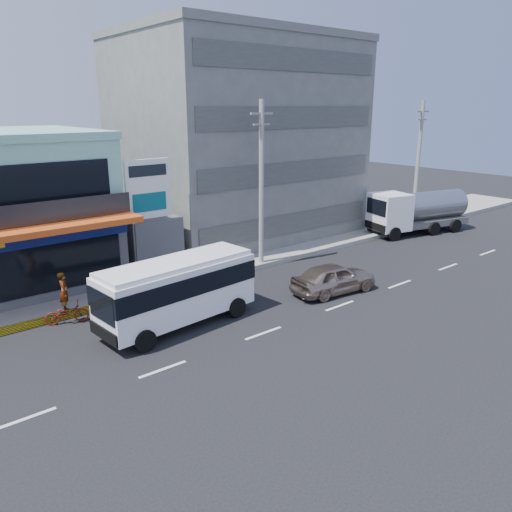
{
  "coord_description": "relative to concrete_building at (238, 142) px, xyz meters",
  "views": [
    {
      "loc": [
        -12.9,
        -15.38,
        9.64
      ],
      "look_at": [
        2.6,
        3.72,
        2.2
      ],
      "focal_mm": 35.0,
      "sensor_mm": 36.0,
      "label": 1
    }
  ],
  "objects": [
    {
      "name": "minibus",
      "position": [
        -12.42,
        -11.88,
        -5.16
      ],
      "size": [
        7.56,
        3.12,
        3.09
      ],
      "color": "white",
      "rests_on": "ground"
    },
    {
      "name": "satellite_dish",
      "position": [
        -10.0,
        -4.0,
        -3.42
      ],
      "size": [
        1.5,
        1.5,
        0.15
      ],
      "primitive_type": "cylinder",
      "color": "slate",
      "rests_on": "gap_structure"
    },
    {
      "name": "concrete_building",
      "position": [
        0.0,
        0.0,
        0.0
      ],
      "size": [
        16.0,
        12.0,
        14.0
      ],
      "primitive_type": "cube",
      "color": "gray",
      "rests_on": "ground"
    },
    {
      "name": "utility_pole_far",
      "position": [
        12.0,
        -7.6,
        -1.85
      ],
      "size": [
        1.6,
        0.3,
        10.0
      ],
      "color": "#999993",
      "rests_on": "ground"
    },
    {
      "name": "ground",
      "position": [
        -10.0,
        -15.0,
        -7.0
      ],
      "size": [
        120.0,
        120.0,
        0.0
      ],
      "primitive_type": "plane",
      "color": "black",
      "rests_on": "ground"
    },
    {
      "name": "utility_pole_near",
      "position": [
        -4.0,
        -7.6,
        -1.85
      ],
      "size": [
        1.6,
        0.3,
        10.0
      ],
      "color": "#999993",
      "rests_on": "ground"
    },
    {
      "name": "gap_structure",
      "position": [
        -10.0,
        -3.0,
        -5.25
      ],
      "size": [
        3.0,
        6.0,
        3.5
      ],
      "primitive_type": "cube",
      "color": "#49494E",
      "rests_on": "ground"
    },
    {
      "name": "motorcycle_rider",
      "position": [
        -16.34,
        -8.48,
        -6.19
      ],
      "size": [
        2.04,
        1.27,
        2.47
      ],
      "color": "maroon",
      "rests_on": "ground"
    },
    {
      "name": "sidewalk",
      "position": [
        -5.0,
        -5.5,
        -6.85
      ],
      "size": [
        70.0,
        5.0,
        0.3
      ],
      "primitive_type": "cube",
      "color": "gray",
      "rests_on": "ground"
    },
    {
      "name": "billboard",
      "position": [
        -10.5,
        -5.8,
        -2.07
      ],
      "size": [
        2.6,
        0.18,
        6.9
      ],
      "color": "gray",
      "rests_on": "ground"
    },
    {
      "name": "sedan",
      "position": [
        -3.86,
        -13.5,
        -6.18
      ],
      "size": [
        5.02,
        2.56,
        1.64
      ],
      "primitive_type": "imported",
      "rotation": [
        0.0,
        0.0,
        1.44
      ],
      "color": "tan",
      "rests_on": "ground"
    },
    {
      "name": "tanker_truck",
      "position": [
        10.78,
        -8.6,
        -5.22
      ],
      "size": [
        8.73,
        4.36,
        3.31
      ],
      "color": "white",
      "rests_on": "ground"
    }
  ]
}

